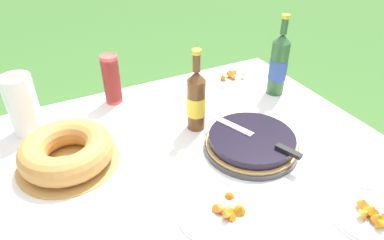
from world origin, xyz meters
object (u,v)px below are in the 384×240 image
(snack_plate_left, at_px, (232,77))
(paper_towel_roll, at_px, (23,105))
(snack_plate_right, at_px, (370,214))
(cider_bottle_green, at_px, (279,65))
(serving_knife, at_px, (259,138))
(berry_tart, at_px, (251,143))
(cup_stack, at_px, (112,79))
(cider_bottle_amber, at_px, (196,100))
(bundt_cake, at_px, (67,151))
(snack_plate_near, at_px, (219,211))

(snack_plate_left, bearing_deg, paper_towel_roll, -178.98)
(snack_plate_right, bearing_deg, cider_bottle_green, 73.04)
(serving_knife, relative_size, snack_plate_right, 1.63)
(berry_tart, distance_m, snack_plate_left, 0.54)
(cup_stack, xyz_separation_m, snack_plate_left, (0.57, -0.05, -0.10))
(cup_stack, relative_size, cider_bottle_green, 0.60)
(serving_knife, xyz_separation_m, cider_bottle_amber, (-0.12, 0.24, 0.06))
(snack_plate_left, distance_m, snack_plate_right, 0.90)
(cup_stack, xyz_separation_m, snack_plate_right, (0.46, -0.95, -0.09))
(serving_knife, bearing_deg, cider_bottle_amber, 6.36)
(berry_tart, distance_m, cider_bottle_amber, 0.25)
(berry_tart, relative_size, paper_towel_roll, 1.44)
(bundt_cake, xyz_separation_m, snack_plate_left, (0.82, 0.27, -0.04))
(bundt_cake, distance_m, cider_bottle_amber, 0.48)
(cider_bottle_amber, bearing_deg, bundt_cake, 179.23)
(cup_stack, relative_size, cider_bottle_amber, 0.67)
(cider_bottle_amber, bearing_deg, snack_plate_near, -108.91)
(bundt_cake, height_order, cider_bottle_green, cider_bottle_green)
(berry_tart, bearing_deg, serving_knife, -69.06)
(bundt_cake, height_order, snack_plate_left, bundt_cake)
(snack_plate_near, bearing_deg, cider_bottle_amber, 71.09)
(cup_stack, bearing_deg, cider_bottle_amber, -55.55)
(snack_plate_left, bearing_deg, cider_bottle_green, -63.10)
(cider_bottle_amber, xyz_separation_m, paper_towel_roll, (-0.58, 0.26, -0.01))
(bundt_cake, xyz_separation_m, paper_towel_roll, (-0.10, 0.26, 0.07))
(cider_bottle_amber, height_order, snack_plate_left, cider_bottle_amber)
(berry_tart, height_order, snack_plate_left, berry_tart)
(cider_bottle_amber, bearing_deg, berry_tart, -61.92)
(berry_tart, xyz_separation_m, cup_stack, (-0.34, 0.54, 0.08))
(cup_stack, height_order, paper_towel_roll, paper_towel_roll)
(cider_bottle_green, xyz_separation_m, paper_towel_roll, (-1.02, 0.18, -0.02))
(paper_towel_roll, bearing_deg, snack_plate_left, 1.02)
(cider_bottle_green, relative_size, paper_towel_roll, 1.53)
(cup_stack, height_order, snack_plate_left, cup_stack)
(bundt_cake, height_order, cider_bottle_amber, cider_bottle_amber)
(bundt_cake, relative_size, snack_plate_left, 1.47)
(snack_plate_near, bearing_deg, cup_stack, 96.68)
(snack_plate_right, bearing_deg, bundt_cake, 138.89)
(berry_tart, relative_size, cider_bottle_green, 0.94)
(cup_stack, distance_m, snack_plate_left, 0.58)
(cup_stack, height_order, cider_bottle_green, cider_bottle_green)
(snack_plate_near, bearing_deg, snack_plate_left, 54.90)
(cider_bottle_green, distance_m, cider_bottle_amber, 0.45)
(serving_knife, xyz_separation_m, bundt_cake, (-0.60, 0.24, -0.01))
(cup_stack, height_order, snack_plate_right, cup_stack)
(bundt_cake, bearing_deg, snack_plate_left, 18.31)
(berry_tart, bearing_deg, paper_towel_roll, 145.64)
(paper_towel_roll, bearing_deg, cider_bottle_green, -10.06)
(serving_knife, distance_m, snack_plate_left, 0.56)
(cider_bottle_amber, relative_size, snack_plate_right, 1.45)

